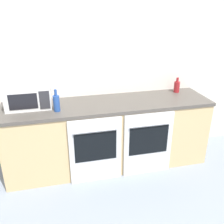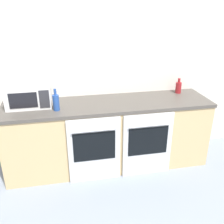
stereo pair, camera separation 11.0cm
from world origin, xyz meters
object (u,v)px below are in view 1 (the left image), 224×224
Objects in this scene: oven_left at (96,151)px; bottle_red at (177,86)px; microwave at (29,96)px; bottle_blue at (56,103)px; oven_right at (148,144)px.

bottle_red is (1.23, 0.51, 0.54)m from oven_left.
oven_left is 1.02m from microwave.
bottle_red is 1.66m from bottle_blue.
microwave is (-1.36, 0.43, 0.59)m from oven_right.
oven_left is 0.72m from bottle_blue.
oven_right is at bearing -11.15° from bottle_blue.
oven_left is 1.44m from bottle_red.
bottle_blue reaches higher than bottle_red.
oven_right is 4.06× the size of bottle_red.
microwave reaches higher than bottle_blue.
bottle_red reaches higher than oven_left.
oven_right is 0.94m from bottle_red.
oven_left is 0.65m from oven_right.
bottle_blue is at bearing 152.43° from oven_left.
bottle_red is at bearing 22.39° from oven_left.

